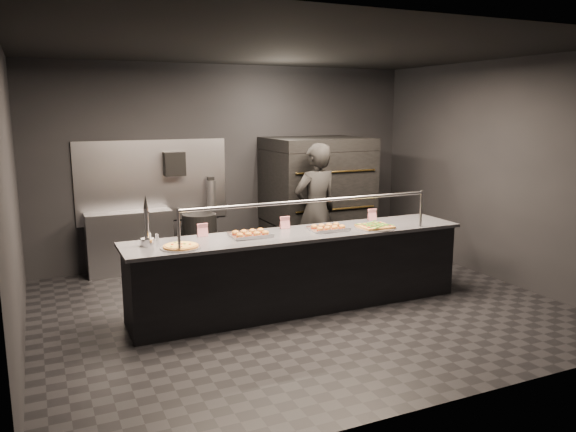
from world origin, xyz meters
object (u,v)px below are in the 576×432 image
object	(u,v)px
square_pizza	(375,227)
prep_shelf	(130,242)
towel_dispenser	(174,164)
beer_tap	(147,232)
pizza_oven	(317,199)
trash_bin	(200,242)
round_pizza	(181,246)
slider_tray_b	(328,228)
service_counter	(300,270)
worker	(316,211)
slider_tray_a	(250,234)
fire_extinguisher	(211,194)

from	to	relation	value
square_pizza	prep_shelf	bearing A→B (deg)	135.78
towel_dispenser	beer_tap	xyz separation A→B (m)	(-0.85, -2.31, -0.47)
square_pizza	pizza_oven	bearing A→B (deg)	82.73
pizza_oven	beer_tap	world-z (taller)	pizza_oven
trash_bin	beer_tap	bearing A→B (deg)	-119.12
pizza_oven	round_pizza	distance (m)	3.35
square_pizza	trash_bin	world-z (taller)	square_pizza
prep_shelf	slider_tray_b	distance (m)	3.10
service_counter	trash_bin	bearing A→B (deg)	106.83
pizza_oven	towel_dispenser	size ratio (longest dim) A/B	5.46
square_pizza	round_pizza	bearing A→B (deg)	179.99
beer_tap	slider_tray_b	world-z (taller)	beer_tap
pizza_oven	worker	distance (m)	0.94
slider_tray_a	towel_dispenser	bearing A→B (deg)	97.30
prep_shelf	round_pizza	distance (m)	2.52
pizza_oven	fire_extinguisher	xyz separation A→B (m)	(-1.55, 0.50, 0.09)
round_pizza	slider_tray_a	bearing A→B (deg)	13.16
pizza_oven	round_pizza	world-z (taller)	pizza_oven
slider_tray_a	worker	distance (m)	1.70
pizza_oven	slider_tray_b	xyz separation A→B (m)	(-0.84, -1.92, -0.02)
service_counter	prep_shelf	xyz separation A→B (m)	(-1.60, 2.32, -0.01)
fire_extinguisher	slider_tray_a	bearing A→B (deg)	-96.08
beer_tap	slider_tray_a	size ratio (longest dim) A/B	1.18
slider_tray_b	worker	size ratio (longest dim) A/B	0.25
pizza_oven	prep_shelf	xyz separation A→B (m)	(-2.80, 0.42, -0.52)
service_counter	trash_bin	size ratio (longest dim) A/B	4.91
pizza_oven	slider_tray_b	world-z (taller)	pizza_oven
fire_extinguisher	trash_bin	bearing A→B (deg)	-132.07
square_pizza	trash_bin	bearing A→B (deg)	125.05
trash_bin	worker	xyz separation A→B (m)	(1.39, -1.02, 0.52)
fire_extinguisher	beer_tap	xyz separation A→B (m)	(-1.40, -2.32, 0.02)
fire_extinguisher	round_pizza	world-z (taller)	fire_extinguisher
pizza_oven	square_pizza	bearing A→B (deg)	-97.27
towel_dispenser	fire_extinguisher	bearing A→B (deg)	1.04
round_pizza	square_pizza	distance (m)	2.39
service_counter	trash_bin	xyz separation A→B (m)	(-0.63, 2.09, -0.05)
round_pizza	trash_bin	xyz separation A→B (m)	(0.82, 2.24, -0.52)
prep_shelf	square_pizza	size ratio (longest dim) A/B	2.51
towel_dispenser	beer_tap	distance (m)	2.50
round_pizza	worker	distance (m)	2.53
fire_extinguisher	prep_shelf	bearing A→B (deg)	-176.34
pizza_oven	beer_tap	xyz separation A→B (m)	(-2.95, -1.82, 0.11)
pizza_oven	towel_dispenser	distance (m)	2.23
towel_dispenser	beer_tap	bearing A→B (deg)	-110.19
beer_tap	slider_tray_b	bearing A→B (deg)	-2.85
trash_bin	worker	size ratio (longest dim) A/B	0.44
trash_bin	pizza_oven	bearing A→B (deg)	-5.87
service_counter	square_pizza	bearing A→B (deg)	-9.05
slider_tray_b	trash_bin	distance (m)	2.39
beer_tap	square_pizza	xyz separation A→B (m)	(2.69, -0.23, -0.14)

